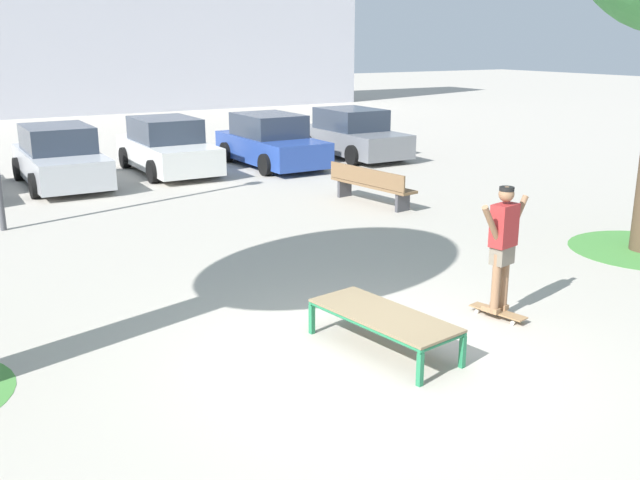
{
  "coord_description": "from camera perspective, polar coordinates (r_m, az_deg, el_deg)",
  "views": [
    {
      "loc": [
        -4.36,
        -6.37,
        3.59
      ],
      "look_at": [
        0.25,
        1.57,
        1.0
      ],
      "focal_mm": 40.07,
      "sensor_mm": 36.0,
      "label": 1
    }
  ],
  "objects": [
    {
      "name": "car_white",
      "position": [
        20.42,
        -12.11,
        7.25
      ],
      "size": [
        1.94,
        4.21,
        1.5
      ],
      "color": "silver",
      "rests_on": "ground"
    },
    {
      "name": "car_grey",
      "position": [
        22.63,
        2.6,
        8.38
      ],
      "size": [
        1.95,
        4.21,
        1.5
      ],
      "color": "slate",
      "rests_on": "ground"
    },
    {
      "name": "car_silver",
      "position": [
        19.3,
        -20.06,
        6.17
      ],
      "size": [
        1.92,
        4.2,
        1.5
      ],
      "color": "#B7BABF",
      "rests_on": "ground"
    },
    {
      "name": "ground_plane",
      "position": [
        8.52,
        3.91,
        -9.22
      ],
      "size": [
        120.0,
        120.0,
        0.0
      ],
      "primitive_type": "plane",
      "color": "#B2AA9E"
    },
    {
      "name": "skater",
      "position": [
        9.56,
        14.4,
        -0.04
      ],
      "size": [
        0.99,
        0.35,
        1.69
      ],
      "color": "#8E6647",
      "rests_on": "skateboard"
    },
    {
      "name": "car_blue",
      "position": [
        21.04,
        -3.97,
        7.8
      ],
      "size": [
        1.99,
        4.23,
        1.5
      ],
      "color": "#28479E",
      "rests_on": "ground"
    },
    {
      "name": "park_bench",
      "position": [
        16.09,
        4.06,
        4.45
      ],
      "size": [
        0.79,
        2.44,
        0.83
      ],
      "color": "brown",
      "rests_on": "ground"
    },
    {
      "name": "skateboard",
      "position": [
        9.87,
        14.02,
        -5.6
      ],
      "size": [
        0.37,
        0.82,
        0.09
      ],
      "color": "#9E754C",
      "rests_on": "ground"
    },
    {
      "name": "skate_box",
      "position": [
        8.54,
        5.09,
        -6.16
      ],
      "size": [
        1.06,
        2.0,
        0.46
      ],
      "color": "#237A4C",
      "rests_on": "ground"
    }
  ]
}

